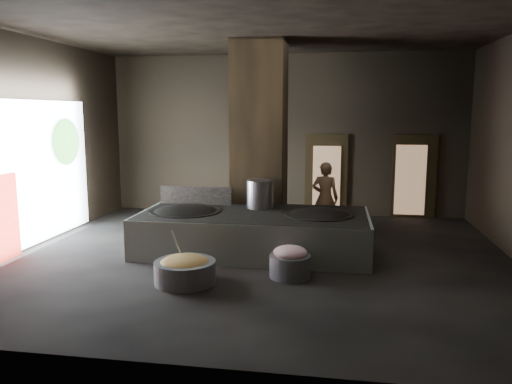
% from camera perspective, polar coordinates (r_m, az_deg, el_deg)
% --- Properties ---
extents(floor, '(10.00, 9.00, 0.10)m').
position_cam_1_polar(floor, '(10.21, 0.40, -7.64)').
color(floor, black).
rests_on(floor, ground).
extents(ceiling, '(10.00, 9.00, 0.10)m').
position_cam_1_polar(ceiling, '(9.91, 0.43, 18.74)').
color(ceiling, black).
rests_on(ceiling, back_wall).
extents(back_wall, '(10.00, 0.10, 4.50)m').
position_cam_1_polar(back_wall, '(14.30, 3.28, 6.52)').
color(back_wall, black).
rests_on(back_wall, ground).
extents(front_wall, '(10.00, 0.10, 4.50)m').
position_cam_1_polar(front_wall, '(5.37, -7.19, 2.17)').
color(front_wall, black).
rests_on(front_wall, ground).
extents(left_wall, '(0.10, 9.00, 4.50)m').
position_cam_1_polar(left_wall, '(11.70, -24.93, 5.12)').
color(left_wall, black).
rests_on(left_wall, ground).
extents(pillar, '(1.20, 1.20, 4.50)m').
position_cam_1_polar(pillar, '(11.72, 0.42, 5.97)').
color(pillar, black).
rests_on(pillar, ground).
extents(hearth_platform, '(4.74, 2.29, 0.82)m').
position_cam_1_polar(hearth_platform, '(10.44, -0.29, -4.64)').
color(hearth_platform, silver).
rests_on(hearth_platform, ground).
extents(platform_cap, '(4.62, 2.22, 0.03)m').
position_cam_1_polar(platform_cap, '(10.35, -0.29, -2.47)').
color(platform_cap, black).
rests_on(platform_cap, hearth_platform).
extents(wok_left, '(1.49, 1.49, 0.41)m').
position_cam_1_polar(wok_left, '(10.65, -8.06, -2.59)').
color(wok_left, black).
rests_on(wok_left, hearth_platform).
extents(wok_left_rim, '(1.52, 1.52, 0.05)m').
position_cam_1_polar(wok_left_rim, '(10.63, -8.07, -2.22)').
color(wok_left_rim, black).
rests_on(wok_left_rim, hearth_platform).
extents(wok_right, '(1.39, 1.39, 0.39)m').
position_cam_1_polar(wok_right, '(10.27, 7.21, -3.00)').
color(wok_right, black).
rests_on(wok_right, hearth_platform).
extents(wok_right_rim, '(1.42, 1.42, 0.05)m').
position_cam_1_polar(wok_right_rim, '(10.26, 7.22, -2.61)').
color(wok_right_rim, black).
rests_on(wok_right_rim, hearth_platform).
extents(stock_pot, '(0.58, 0.58, 0.62)m').
position_cam_1_polar(stock_pot, '(10.82, 0.46, -0.27)').
color(stock_pot, '#939499').
rests_on(stock_pot, hearth_platform).
extents(splash_guard, '(1.64, 0.07, 0.41)m').
position_cam_1_polar(splash_guard, '(11.35, -6.89, -0.40)').
color(splash_guard, black).
rests_on(splash_guard, hearth_platform).
extents(cook, '(0.69, 0.50, 1.73)m').
position_cam_1_polar(cook, '(11.99, 7.90, -0.69)').
color(cook, '#916C4A').
rests_on(cook, ground).
extents(veg_basin, '(1.19, 1.19, 0.39)m').
position_cam_1_polar(veg_basin, '(8.71, -8.11, -9.04)').
color(veg_basin, gray).
rests_on(veg_basin, ground).
extents(veg_fill, '(0.86, 0.86, 0.26)m').
position_cam_1_polar(veg_fill, '(8.66, -8.13, -8.06)').
color(veg_fill, '#939C4B').
rests_on(veg_fill, veg_basin).
extents(ladle, '(0.15, 0.41, 0.75)m').
position_cam_1_polar(ladle, '(8.79, -8.81, -6.46)').
color(ladle, '#939499').
rests_on(ladle, veg_basin).
extents(meat_basin, '(0.91, 0.91, 0.40)m').
position_cam_1_polar(meat_basin, '(8.94, 3.92, -8.44)').
color(meat_basin, gray).
rests_on(meat_basin, ground).
extents(meat_fill, '(0.61, 0.61, 0.23)m').
position_cam_1_polar(meat_fill, '(8.86, 3.93, -6.90)').
color(meat_fill, pink).
rests_on(meat_fill, meat_basin).
extents(doorway_near, '(1.18, 0.08, 2.38)m').
position_cam_1_polar(doorway_near, '(14.22, 8.01, 1.78)').
color(doorway_near, black).
rests_on(doorway_near, ground).
extents(doorway_near_glow, '(0.77, 0.04, 1.82)m').
position_cam_1_polar(doorway_near_glow, '(14.17, 8.06, 1.55)').
color(doorway_near_glow, '#8C6647').
rests_on(doorway_near_glow, ground).
extents(doorway_far, '(1.18, 0.08, 2.38)m').
position_cam_1_polar(doorway_far, '(14.37, 17.62, 1.52)').
color(doorway_far, black).
rests_on(doorway_far, ground).
extents(doorway_far_glow, '(0.81, 0.04, 1.93)m').
position_cam_1_polar(doorway_far_glow, '(14.32, 17.22, 1.31)').
color(doorway_far_glow, '#8C6647').
rests_on(doorway_far_glow, ground).
extents(left_opening, '(0.04, 4.20, 3.10)m').
position_cam_1_polar(left_opening, '(11.86, -23.78, 2.08)').
color(left_opening, white).
rests_on(left_opening, ground).
extents(pavilion_sliver, '(0.05, 0.90, 1.70)m').
position_cam_1_polar(pavilion_sliver, '(10.88, -26.94, -2.71)').
color(pavilion_sliver, maroon).
rests_on(pavilion_sliver, ground).
extents(tree_silhouette, '(0.28, 1.10, 1.10)m').
position_cam_1_polar(tree_silhouette, '(12.69, -20.87, 5.39)').
color(tree_silhouette, '#194714').
rests_on(tree_silhouette, left_opening).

